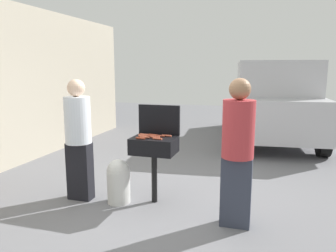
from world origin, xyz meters
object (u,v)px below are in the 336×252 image
Objects in this scene: hot_dog_0 at (145,137)px; hot_dog_2 at (143,137)px; hot_dog_6 at (144,134)px; hot_dog_10 at (143,135)px; person_left at (78,136)px; parked_minivan at (272,101)px; hot_dog_1 at (151,136)px; hot_dog_3 at (167,136)px; hot_dog_4 at (153,135)px; hot_dog_9 at (160,136)px; person_right at (238,148)px; propane_tank at (118,180)px; hot_dog_8 at (141,138)px; hot_dog_5 at (157,139)px; hot_dog_7 at (155,137)px; bbq_grill at (154,148)px.

hot_dog_2 is at bearing 140.07° from hot_dog_0.
hot_dog_10 is (0.00, -0.06, 0.00)m from hot_dog_6.
hot_dog_2 and hot_dog_6 have the same top height.
parked_minivan is (2.63, 4.86, 0.10)m from person_left.
hot_dog_10 is (-0.13, 0.01, 0.00)m from hot_dog_1.
parked_minivan reaches higher than hot_dog_3.
hot_dog_9 is at bearing -14.64° from hot_dog_4.
hot_dog_2 and hot_dog_4 have the same top height.
person_right is (1.30, -0.33, 0.01)m from hot_dog_2.
person_left is (-0.88, -0.23, -0.01)m from hot_dog_10.
propane_tank is 5.29m from parked_minivan.
propane_tank is at bearing -139.74° from hot_dog_6.
hot_dog_6 is 0.73m from propane_tank.
hot_dog_8 is at bearing 64.31° from parked_minivan.
hot_dog_7 is at bearing 124.91° from hot_dog_5.
hot_dog_5 and hot_dog_7 have the same top height.
bbq_grill is 0.22m from hot_dog_2.
propane_tank is at bearing 60.90° from parked_minivan.
hot_dog_1 is 0.77m from propane_tank.
hot_dog_4 and hot_dog_9 have the same top height.
parked_minivan reaches higher than hot_dog_10.
parked_minivan is at bearing 70.64° from hot_dog_1.
hot_dog_8 is (-0.09, -0.25, 0.00)m from hot_dog_4.
parked_minivan is (1.76, 4.63, 0.09)m from hot_dog_10.
hot_dog_7 is (0.20, -0.12, 0.00)m from hot_dog_6.
hot_dog_7 is 1.00× the size of hot_dog_9.
hot_dog_3 is at bearing 41.91° from hot_dog_8.
hot_dog_0 is 1.00× the size of hot_dog_10.
hot_dog_7 and hot_dog_8 have the same top height.
hot_dog_1 is 1.00× the size of hot_dog_6.
bbq_grill is 0.25m from hot_dog_6.
hot_dog_1 is 0.03× the size of parked_minivan.
person_left is (-1.00, -0.30, -0.01)m from hot_dog_4.
hot_dog_0 is 0.22m from hot_dog_9.
hot_dog_0 and hot_dog_9 have the same top height.
hot_dog_2 is (-0.04, 0.04, 0.00)m from hot_dog_0.
hot_dog_3 is 0.03× the size of parked_minivan.
hot_dog_9 is at bearing 8.62° from hot_dog_10.
hot_dog_2 is 1.00× the size of hot_dog_5.
propane_tank is at bearing -156.38° from hot_dog_1.
hot_dog_0 reaches higher than bbq_grill.
hot_dog_10 is 4.96m from parked_minivan.
hot_dog_8 is at bearing -116.55° from hot_dog_1.
person_right is (1.00, -0.48, 0.01)m from hot_dog_3.
hot_dog_2 is 0.03× the size of parked_minivan.
person_left is at bearing 55.52° from parked_minivan.
person_left is at bearing -169.18° from bbq_grill.
hot_dog_3 reaches higher than bbq_grill.
hot_dog_9 is (0.06, 0.07, 0.16)m from bbq_grill.
person_left is at bearing -165.21° from hot_dog_10.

